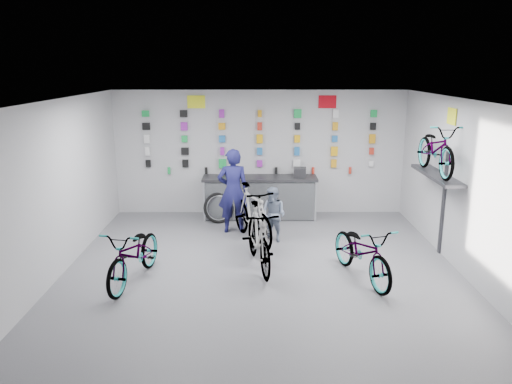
{
  "coord_description": "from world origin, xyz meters",
  "views": [
    {
      "loc": [
        -0.13,
        -7.95,
        3.54
      ],
      "look_at": [
        -0.1,
        1.4,
        1.18
      ],
      "focal_mm": 35.0,
      "sensor_mm": 36.0,
      "label": 1
    }
  ],
  "objects_px": {
    "bike_left": "(134,254)",
    "customer": "(273,215)",
    "bike_center": "(258,237)",
    "bike_service": "(252,214)",
    "counter": "(260,198)",
    "clerk": "(233,191)",
    "bike_right": "(362,251)"
  },
  "relations": [
    {
      "from": "bike_right",
      "to": "customer",
      "type": "height_order",
      "value": "customer"
    },
    {
      "from": "counter",
      "to": "clerk",
      "type": "xyz_separation_m",
      "value": [
        -0.59,
        -1.04,
        0.44
      ]
    },
    {
      "from": "bike_center",
      "to": "bike_service",
      "type": "xyz_separation_m",
      "value": [
        -0.12,
        1.37,
        0.02
      ]
    },
    {
      "from": "bike_center",
      "to": "customer",
      "type": "bearing_deg",
      "value": 66.47
    },
    {
      "from": "counter",
      "to": "bike_left",
      "type": "height_order",
      "value": "counter"
    },
    {
      "from": "bike_center",
      "to": "bike_service",
      "type": "relative_size",
      "value": 0.97
    },
    {
      "from": "bike_right",
      "to": "clerk",
      "type": "xyz_separation_m",
      "value": [
        -2.29,
        2.52,
        0.43
      ]
    },
    {
      "from": "bike_left",
      "to": "clerk",
      "type": "height_order",
      "value": "clerk"
    },
    {
      "from": "bike_left",
      "to": "counter",
      "type": "bearing_deg",
      "value": 71.34
    },
    {
      "from": "bike_center",
      "to": "bike_service",
      "type": "height_order",
      "value": "bike_service"
    },
    {
      "from": "bike_center",
      "to": "clerk",
      "type": "distance_m",
      "value": 2.12
    },
    {
      "from": "counter",
      "to": "clerk",
      "type": "relative_size",
      "value": 1.46
    },
    {
      "from": "bike_left",
      "to": "bike_service",
      "type": "bearing_deg",
      "value": 56.85
    },
    {
      "from": "bike_left",
      "to": "bike_center",
      "type": "distance_m",
      "value": 2.17
    },
    {
      "from": "bike_left",
      "to": "customer",
      "type": "height_order",
      "value": "customer"
    },
    {
      "from": "bike_service",
      "to": "clerk",
      "type": "xyz_separation_m",
      "value": [
        -0.41,
        0.64,
        0.33
      ]
    },
    {
      "from": "clerk",
      "to": "customer",
      "type": "bearing_deg",
      "value": 142.49
    },
    {
      "from": "counter",
      "to": "bike_left",
      "type": "xyz_separation_m",
      "value": [
        -2.13,
        -3.67,
        0.01
      ]
    },
    {
      "from": "clerk",
      "to": "bike_center",
      "type": "bearing_deg",
      "value": 102.82
    },
    {
      "from": "bike_right",
      "to": "bike_service",
      "type": "xyz_separation_m",
      "value": [
        -1.87,
        1.87,
        0.1
      ]
    },
    {
      "from": "bike_right",
      "to": "bike_service",
      "type": "bearing_deg",
      "value": 117.87
    },
    {
      "from": "bike_right",
      "to": "customer",
      "type": "relative_size",
      "value": 1.66
    },
    {
      "from": "bike_service",
      "to": "bike_left",
      "type": "bearing_deg",
      "value": -157.44
    },
    {
      "from": "bike_left",
      "to": "bike_center",
      "type": "bearing_deg",
      "value": 27.87
    },
    {
      "from": "bike_right",
      "to": "bike_service",
      "type": "relative_size",
      "value": 0.96
    },
    {
      "from": "counter",
      "to": "bike_center",
      "type": "height_order",
      "value": "bike_center"
    },
    {
      "from": "bike_right",
      "to": "customer",
      "type": "bearing_deg",
      "value": 109.82
    },
    {
      "from": "customer",
      "to": "bike_left",
      "type": "bearing_deg",
      "value": -103.11
    },
    {
      "from": "clerk",
      "to": "bike_left",
      "type": "bearing_deg",
      "value": 57.59
    },
    {
      "from": "counter",
      "to": "bike_left",
      "type": "distance_m",
      "value": 4.25
    },
    {
      "from": "bike_service",
      "to": "customer",
      "type": "bearing_deg",
      "value": -18.36
    },
    {
      "from": "bike_right",
      "to": "bike_service",
      "type": "distance_m",
      "value": 2.65
    }
  ]
}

